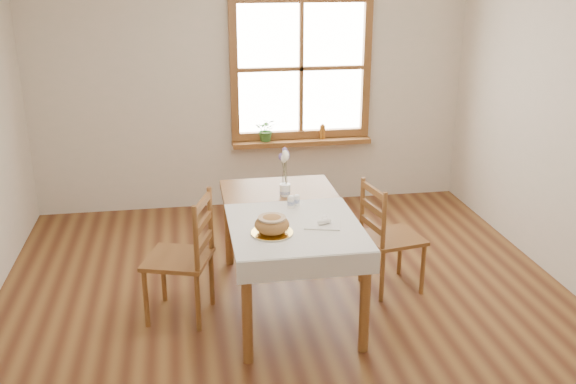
% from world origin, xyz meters
% --- Properties ---
extents(ground, '(5.00, 5.00, 0.00)m').
position_xyz_m(ground, '(0.00, 0.00, 0.00)').
color(ground, brown).
rests_on(ground, ground).
extents(room_walls, '(4.60, 5.10, 2.65)m').
position_xyz_m(room_walls, '(0.00, 0.00, 1.71)').
color(room_walls, beige).
rests_on(room_walls, ground).
extents(window, '(1.46, 0.08, 1.46)m').
position_xyz_m(window, '(0.50, 2.47, 1.45)').
color(window, brown).
rests_on(window, ground).
extents(window_sill, '(1.46, 0.20, 0.05)m').
position_xyz_m(window_sill, '(0.50, 2.40, 0.69)').
color(window_sill, brown).
rests_on(window_sill, ground).
extents(dining_table, '(0.90, 1.60, 0.75)m').
position_xyz_m(dining_table, '(0.00, 0.30, 0.66)').
color(dining_table, brown).
rests_on(dining_table, ground).
extents(table_linen, '(0.91, 0.99, 0.01)m').
position_xyz_m(table_linen, '(0.00, -0.00, 0.76)').
color(table_linen, white).
rests_on(table_linen, dining_table).
extents(chair_left, '(0.58, 0.56, 0.95)m').
position_xyz_m(chair_left, '(-0.82, 0.23, 0.48)').
color(chair_left, brown).
rests_on(chair_left, ground).
extents(chair_right, '(0.51, 0.49, 0.90)m').
position_xyz_m(chair_right, '(0.85, 0.40, 0.45)').
color(chair_right, brown).
rests_on(chair_right, ground).
extents(bread_plate, '(0.35, 0.35, 0.01)m').
position_xyz_m(bread_plate, '(-0.18, -0.12, 0.77)').
color(bread_plate, white).
rests_on(bread_plate, table_linen).
extents(bread_loaf, '(0.24, 0.24, 0.13)m').
position_xyz_m(bread_loaf, '(-0.18, -0.12, 0.84)').
color(bread_loaf, '#A7793B').
rests_on(bread_loaf, bread_plate).
extents(egg_napkin, '(0.29, 0.27, 0.01)m').
position_xyz_m(egg_napkin, '(0.19, -0.02, 0.77)').
color(egg_napkin, white).
rests_on(egg_napkin, table_linen).
extents(eggs, '(0.23, 0.22, 0.04)m').
position_xyz_m(eggs, '(0.19, -0.02, 0.79)').
color(eggs, white).
rests_on(eggs, egg_napkin).
extents(salt_shaker, '(0.05, 0.05, 0.09)m').
position_xyz_m(salt_shaker, '(0.08, 0.38, 0.80)').
color(salt_shaker, white).
rests_on(salt_shaker, table_linen).
extents(pepper_shaker, '(0.07, 0.07, 0.10)m').
position_xyz_m(pepper_shaker, '(0.03, 0.34, 0.81)').
color(pepper_shaker, white).
rests_on(pepper_shaker, table_linen).
extents(flower_vase, '(0.09, 0.09, 0.09)m').
position_xyz_m(flower_vase, '(0.03, 0.61, 0.80)').
color(flower_vase, white).
rests_on(flower_vase, dining_table).
extents(lavender_bouquet, '(0.15, 0.15, 0.28)m').
position_xyz_m(lavender_bouquet, '(0.03, 0.61, 0.98)').
color(lavender_bouquet, '#6C589C').
rests_on(lavender_bouquet, flower_vase).
extents(potted_plant, '(0.27, 0.29, 0.19)m').
position_xyz_m(potted_plant, '(0.13, 2.40, 0.81)').
color(potted_plant, '#366829').
rests_on(potted_plant, window_sill).
extents(amber_bottle, '(0.07, 0.07, 0.16)m').
position_xyz_m(amber_bottle, '(0.72, 2.40, 0.80)').
color(amber_bottle, '#9E5E1D').
rests_on(amber_bottle, window_sill).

